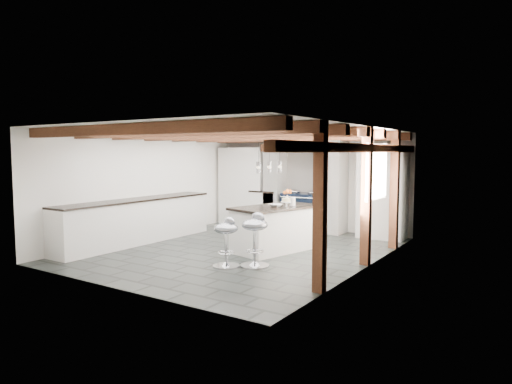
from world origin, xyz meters
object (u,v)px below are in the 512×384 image
Objects in this scene: kitchen_island at (276,228)px; bar_stool_near at (255,233)px; bar_stool_far at (227,236)px; range_cooker at (304,211)px.

kitchen_island reaches higher than bar_stool_near.
kitchen_island is 2.31× the size of bar_stool_far.
bar_stool_near is (0.36, -1.27, 0.12)m from kitchen_island.
kitchen_island reaches higher than range_cooker.
kitchen_island is 2.13× the size of bar_stool_near.
bar_stool_far is (-0.02, -1.55, 0.07)m from kitchen_island.
kitchen_island is 1.33m from bar_stool_near.
range_cooker is at bearing 121.01° from bar_stool_near.
range_cooker is 3.92m from bar_stool_far.
kitchen_island is at bearing -75.78° from range_cooker.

